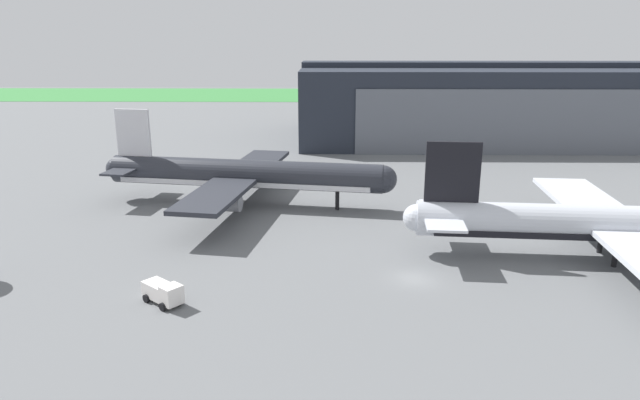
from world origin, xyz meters
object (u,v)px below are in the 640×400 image
at_px(airliner_near_right, 627,225).
at_px(ops_van, 163,292).
at_px(airliner_far_right, 245,175).
at_px(maintenance_hangar, 507,102).

height_order(airliner_near_right, ops_van, airliner_near_right).
bearing_deg(airliner_far_right, airliner_near_right, -24.83).
distance_m(airliner_near_right, ops_van, 47.82).
bearing_deg(airliner_far_right, ops_van, -95.39).
relative_size(airliner_far_right, airliner_near_right, 0.88).
bearing_deg(ops_van, maintenance_hangar, 57.25).
xyz_separation_m(maintenance_hangar, airliner_far_right, (-53.52, -56.60, -3.97)).
bearing_deg(maintenance_hangar, airliner_near_right, -97.45).
distance_m(maintenance_hangar, airliner_far_right, 78.00).
xyz_separation_m(maintenance_hangar, ops_van, (-56.46, -87.79, -7.28)).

